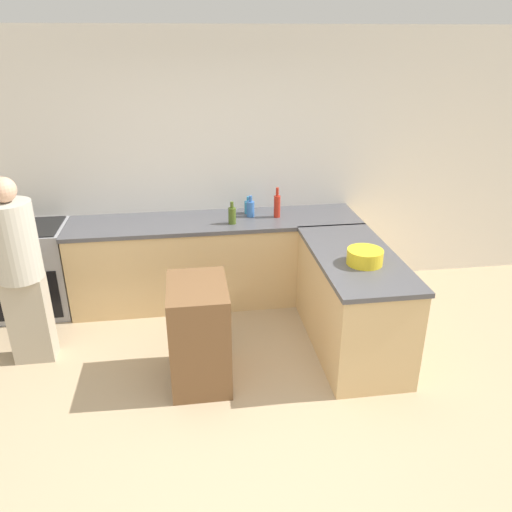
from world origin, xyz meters
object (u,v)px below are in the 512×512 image
at_px(dish_soap_bottle, 249,207).
at_px(person_by_range, 19,268).
at_px(range_oven, 31,270).
at_px(olive_oil_bottle, 232,215).
at_px(island_table, 199,334).
at_px(mixing_bowl, 365,257).
at_px(hot_sauce_bottle, 277,205).
at_px(water_bottle_blue, 251,208).

xyz_separation_m(dish_soap_bottle, person_by_range, (-2.01, -1.01, -0.09)).
bearing_deg(dish_soap_bottle, range_oven, -176.57).
bearing_deg(olive_oil_bottle, island_table, -107.86).
height_order(island_table, olive_oil_bottle, olive_oil_bottle).
xyz_separation_m(island_table, dish_soap_bottle, (0.59, 1.51, 0.54)).
height_order(island_table, dish_soap_bottle, dish_soap_bottle).
xyz_separation_m(range_oven, person_by_range, (0.20, -0.88, 0.42)).
xyz_separation_m(olive_oil_bottle, person_by_range, (-1.81, -0.73, -0.11)).
bearing_deg(person_by_range, mixing_bowl, -7.53).
bearing_deg(island_table, dish_soap_bottle, 68.52).
distance_m(hot_sauce_bottle, dish_soap_bottle, 0.32).
distance_m(hot_sauce_bottle, person_by_range, 2.44).
height_order(range_oven, island_table, range_oven).
bearing_deg(mixing_bowl, water_bottle_blue, 120.81).
distance_m(hot_sauce_bottle, water_bottle_blue, 0.27).
xyz_separation_m(hot_sauce_bottle, dish_soap_bottle, (-0.27, 0.15, -0.05)).
xyz_separation_m(range_oven, hot_sauce_bottle, (2.49, -0.02, 0.57)).
height_order(range_oven, hot_sauce_bottle, hot_sauce_bottle).
bearing_deg(olive_oil_bottle, dish_soap_bottle, 55.03).
xyz_separation_m(water_bottle_blue, dish_soap_bottle, (-0.01, 0.10, -0.02)).
bearing_deg(dish_soap_bottle, water_bottle_blue, -85.33).
xyz_separation_m(range_oven, dish_soap_bottle, (2.21, 0.13, 0.51)).
height_order(range_oven, olive_oil_bottle, olive_oil_bottle).
bearing_deg(water_bottle_blue, island_table, -113.13).
bearing_deg(dish_soap_bottle, hot_sauce_bottle, -29.43).
bearing_deg(island_table, water_bottle_blue, 66.87).
height_order(range_oven, water_bottle_blue, water_bottle_blue).
distance_m(range_oven, person_by_range, 1.00).
relative_size(range_oven, dish_soap_bottle, 5.03).
relative_size(island_table, mixing_bowl, 2.93).
distance_m(range_oven, island_table, 2.12).
bearing_deg(person_by_range, range_oven, 102.98).
bearing_deg(range_oven, person_by_range, -77.02).
relative_size(hot_sauce_bottle, water_bottle_blue, 1.41).
bearing_deg(island_table, olive_oil_bottle, 72.14).
relative_size(water_bottle_blue, olive_oil_bottle, 0.98).
xyz_separation_m(island_table, person_by_range, (-1.42, 0.50, 0.44)).
bearing_deg(hot_sauce_bottle, mixing_bowl, -67.86).
height_order(island_table, water_bottle_blue, water_bottle_blue).
relative_size(mixing_bowl, olive_oil_bottle, 1.31).
bearing_deg(olive_oil_bottle, hot_sauce_bottle, 15.48).
distance_m(mixing_bowl, hot_sauce_bottle, 1.33).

